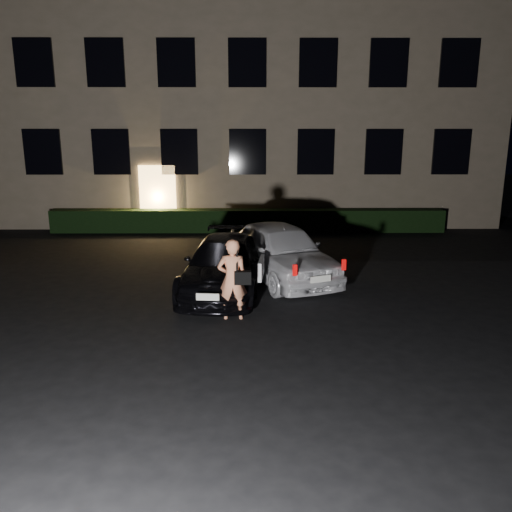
{
  "coord_description": "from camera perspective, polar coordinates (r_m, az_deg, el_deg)",
  "views": [
    {
      "loc": [
        0.16,
        -8.48,
        3.59
      ],
      "look_at": [
        0.25,
        2.0,
        1.07
      ],
      "focal_mm": 35.0,
      "sensor_mm": 36.0,
      "label": 1
    }
  ],
  "objects": [
    {
      "name": "hedge",
      "position": [
        19.24,
        -0.94,
        4.07
      ],
      "size": [
        15.0,
        0.7,
        0.85
      ],
      "primitive_type": "cube",
      "color": "black",
      "rests_on": "ground"
    },
    {
      "name": "sedan",
      "position": [
        11.86,
        -3.61,
        -0.98
      ],
      "size": [
        2.14,
        4.46,
        1.24
      ],
      "rotation": [
        0.0,
        0.0,
        -0.09
      ],
      "color": "black",
      "rests_on": "ground"
    },
    {
      "name": "building",
      "position": [
        23.59,
        -0.91,
        19.4
      ],
      "size": [
        20.0,
        8.11,
        12.0
      ],
      "color": "#776A55",
      "rests_on": "ground"
    },
    {
      "name": "hatch",
      "position": [
        12.77,
        2.81,
        0.58
      ],
      "size": [
        3.19,
        4.62,
        1.46
      ],
      "rotation": [
        0.0,
        0.0,
        0.38
      ],
      "color": "silver",
      "rests_on": "ground"
    },
    {
      "name": "man",
      "position": [
        9.94,
        -2.69,
        -2.66
      ],
      "size": [
        0.69,
        0.42,
        1.64
      ],
      "rotation": [
        0.0,
        0.0,
        3.19
      ],
      "color": "#EE9267",
      "rests_on": "ground"
    },
    {
      "name": "ground",
      "position": [
        9.21,
        -1.45,
        -9.42
      ],
      "size": [
        80.0,
        80.0,
        0.0
      ],
      "primitive_type": "plane",
      "color": "black",
      "rests_on": "ground"
    }
  ]
}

